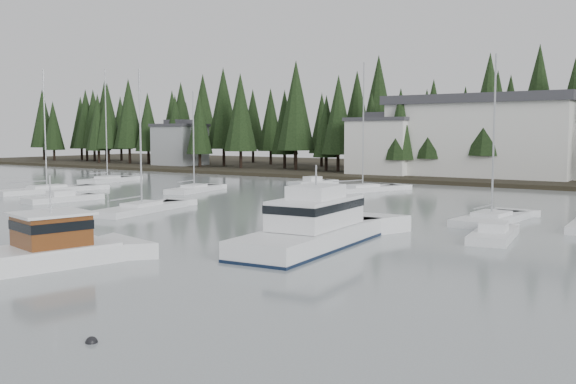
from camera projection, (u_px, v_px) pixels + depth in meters
name	position (u px, v px, depth m)	size (l,w,h in m)	color
far_shore_land	(545.00, 175.00, 96.59)	(240.00, 54.00, 1.00)	black
conifer_treeline	(526.00, 179.00, 87.57)	(200.00, 22.00, 20.00)	black
house_west	(384.00, 145.00, 91.57)	(9.54, 7.42, 8.75)	silver
house_far_west	(180.00, 144.00, 116.96)	(8.48, 7.42, 8.25)	#999EA0
harbor_inn	(497.00, 137.00, 85.71)	(29.50, 11.50, 10.90)	silver
lobster_boat_brown	(20.00, 257.00, 29.61)	(6.36, 10.33, 4.87)	white
cabin_cruiser_center	(313.00, 232.00, 35.48)	(4.83, 12.43, 5.22)	white
sailboat_0	(142.00, 211.00, 51.43)	(4.33, 9.98, 11.87)	white
sailboat_1	(194.00, 191.00, 69.08)	(4.14, 8.39, 11.31)	white
sailboat_2	(491.00, 221.00, 45.14)	(3.48, 8.36, 12.28)	white
sailboat_4	(363.00, 191.00, 69.19)	(5.72, 10.71, 14.33)	white
sailboat_5	(47.00, 192.00, 68.20)	(3.72, 11.02, 13.48)	white
sailboat_8	(108.00, 181.00, 82.90)	(4.57, 8.78, 14.93)	white
runabout_0	(61.00, 200.00, 59.08)	(2.88, 6.84, 1.42)	white
runabout_1	(493.00, 237.00, 37.96)	(3.09, 6.41, 1.42)	white
runabout_3	(313.00, 184.00, 78.17)	(3.51, 6.27, 1.42)	white
mooring_buoy_dark	(92.00, 343.00, 19.18)	(0.38, 0.38, 0.38)	black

